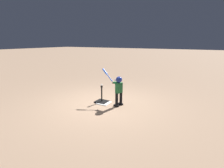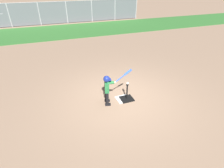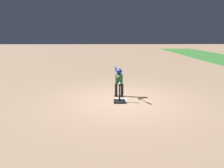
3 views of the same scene
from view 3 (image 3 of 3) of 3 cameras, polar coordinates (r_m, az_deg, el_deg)
The scene contains 5 objects.
ground_plane at distance 7.53m, azimuth 2.83°, elevation -4.41°, with size 90.00×90.00×0.00m, color #93755B.
home_plate at distance 7.52m, azimuth 2.33°, elevation -4.34°, with size 0.44×0.44×0.02m, color white.
batting_tee at distance 7.39m, azimuth 1.97°, elevation -4.10°, with size 0.44×0.39×0.60m.
batter_child at distance 7.90m, azimuth 1.83°, elevation 1.32°, with size 0.88×0.37×1.23m.
baseball at distance 7.24m, azimuth 2.01°, elevation 0.16°, with size 0.07×0.07×0.07m, color white.
Camera 3 is at (7.17, -0.53, 2.22)m, focal length 35.00 mm.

